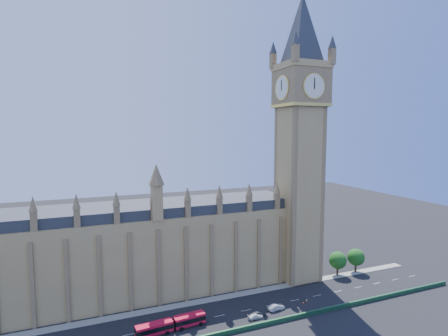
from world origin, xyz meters
name	(u,v)px	position (x,y,z in m)	size (l,w,h in m)	color
ground	(205,319)	(0.00, 0.00, 0.00)	(400.00, 400.00, 0.00)	black
palace_westminster	(101,254)	(-25.00, 22.00, 13.86)	(120.00, 20.00, 28.00)	tan
elizabeth_tower	(300,118)	(38.00, 13.99, 54.56)	(20.59, 20.59, 105.00)	tan
bridge_parapet	(217,335)	(0.00, -9.00, 0.60)	(160.00, 0.60, 1.20)	#1E4C2D
kerb_north	(195,302)	(0.00, 9.50, 0.08)	(160.00, 3.00, 0.16)	gray
tree_east_near	(338,260)	(52.22, 10.08, 5.64)	(6.00, 6.00, 8.50)	#382619
tree_east_far	(356,257)	(60.22, 10.08, 5.64)	(6.00, 6.00, 8.50)	#382619
red_bus	(171,325)	(-9.85, -2.22, 1.60)	(18.04, 4.19, 3.04)	red
car_grey	(257,314)	(13.44, -4.22, 0.71)	(1.68, 4.17, 1.42)	#44464C
car_silver	(276,307)	(20.03, -2.94, 0.81)	(1.71, 4.89, 1.61)	#AEB0B6
car_white	(256,316)	(12.54, -4.98, 0.64)	(1.79, 4.40, 1.28)	silver
cone_a	(303,303)	(29.14, -2.79, 0.31)	(0.50, 0.50, 0.62)	black
cone_b	(257,313)	(14.00, -2.73, 0.31)	(0.50, 0.50, 0.63)	black
cone_c	(278,307)	(21.01, -2.49, 0.36)	(0.55, 0.55, 0.73)	black
cone_d	(307,300)	(30.87, -1.98, 0.35)	(0.50, 0.50, 0.72)	black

